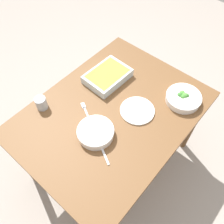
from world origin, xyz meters
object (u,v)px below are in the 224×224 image
(drink_cup, at_px, (41,103))
(spoon_by_stew, at_px, (101,148))
(broccoli_bowl, at_px, (183,98))
(fork_on_table, at_px, (86,111))
(stew_bowl, at_px, (96,132))
(baking_dish, at_px, (107,76))
(side_plate, at_px, (137,111))

(drink_cup, distance_m, spoon_by_stew, 0.49)
(broccoli_bowl, distance_m, fork_on_table, 0.64)
(stew_bowl, distance_m, fork_on_table, 0.19)
(baking_dish, distance_m, drink_cup, 0.48)
(broccoli_bowl, height_order, spoon_by_stew, broccoli_bowl)
(broccoli_bowl, distance_m, baking_dish, 0.53)
(stew_bowl, height_order, drink_cup, drink_cup)
(baking_dish, relative_size, spoon_by_stew, 1.87)
(baking_dish, bearing_deg, broccoli_bowl, 109.52)
(broccoli_bowl, xyz_separation_m, baking_dish, (0.18, -0.50, 0.00))
(baking_dish, relative_size, fork_on_table, 1.85)
(baking_dish, distance_m, fork_on_table, 0.31)
(side_plate, height_order, spoon_by_stew, side_plate)
(stew_bowl, relative_size, fork_on_table, 1.32)
(stew_bowl, bearing_deg, fork_on_table, -116.63)
(broccoli_bowl, height_order, side_plate, broccoli_bowl)
(broccoli_bowl, relative_size, side_plate, 1.05)
(broccoli_bowl, distance_m, spoon_by_stew, 0.63)
(broccoli_bowl, bearing_deg, side_plate, -33.78)
(drink_cup, xyz_separation_m, spoon_by_stew, (-0.03, 0.48, -0.03))
(broccoli_bowl, bearing_deg, baking_dish, -70.48)
(stew_bowl, distance_m, drink_cup, 0.41)
(stew_bowl, bearing_deg, side_plate, 164.94)
(side_plate, distance_m, fork_on_table, 0.33)
(fork_on_table, bearing_deg, stew_bowl, 63.37)
(stew_bowl, xyz_separation_m, side_plate, (-0.30, 0.08, -0.03))
(baking_dish, xyz_separation_m, fork_on_table, (0.30, 0.08, -0.03))
(baking_dish, bearing_deg, spoon_by_stew, 37.63)
(baking_dish, xyz_separation_m, spoon_by_stew, (0.42, 0.33, -0.03))
(spoon_by_stew, distance_m, fork_on_table, 0.28)
(drink_cup, distance_m, fork_on_table, 0.29)
(drink_cup, height_order, fork_on_table, drink_cup)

